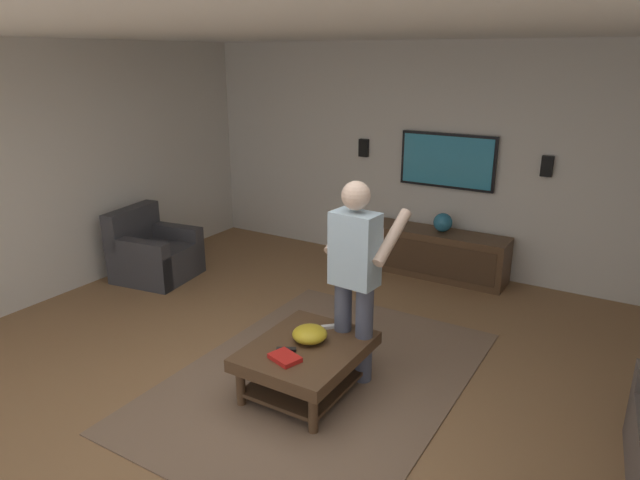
{
  "coord_description": "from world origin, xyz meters",
  "views": [
    {
      "loc": [
        -3.02,
        -2.14,
        2.53
      ],
      "look_at": [
        0.6,
        0.05,
        1.13
      ],
      "focal_mm": 31.83,
      "sensor_mm": 36.0,
      "label": 1
    }
  ],
  "objects_px": {
    "wall_speaker_left": "(547,166)",
    "wall_speaker_right": "(364,148)",
    "tv": "(447,161)",
    "armchair": "(154,255)",
    "vase_round": "(443,222)",
    "person_standing": "(356,270)",
    "bowl": "(310,334)",
    "remote_white": "(330,327)",
    "remote_black": "(286,350)",
    "media_console": "(434,253)",
    "book": "(285,358)",
    "coffee_table": "(307,357)"
  },
  "relations": [
    {
      "from": "armchair",
      "to": "tv",
      "type": "xyz_separation_m",
      "value": [
        2.02,
        -2.8,
        1.06
      ]
    },
    {
      "from": "armchair",
      "to": "wall_speaker_right",
      "type": "height_order",
      "value": "wall_speaker_right"
    },
    {
      "from": "bowl",
      "to": "vase_round",
      "type": "bearing_deg",
      "value": -1.13
    },
    {
      "from": "book",
      "to": "vase_round",
      "type": "distance_m",
      "value": 3.17
    },
    {
      "from": "armchair",
      "to": "tv",
      "type": "height_order",
      "value": "tv"
    },
    {
      "from": "tv",
      "to": "wall_speaker_right",
      "type": "height_order",
      "value": "tv"
    },
    {
      "from": "remote_white",
      "to": "vase_round",
      "type": "relative_size",
      "value": 0.68
    },
    {
      "from": "remote_white",
      "to": "coffee_table",
      "type": "bearing_deg",
      "value": -134.93
    },
    {
      "from": "media_console",
      "to": "tv",
      "type": "distance_m",
      "value": 1.09
    },
    {
      "from": "book",
      "to": "wall_speaker_right",
      "type": "xyz_separation_m",
      "value": [
        3.38,
        1.11,
        0.98
      ]
    },
    {
      "from": "media_console",
      "to": "bowl",
      "type": "xyz_separation_m",
      "value": [
        -2.79,
        -0.01,
        0.19
      ]
    },
    {
      "from": "book",
      "to": "wall_speaker_left",
      "type": "height_order",
      "value": "wall_speaker_left"
    },
    {
      "from": "tv",
      "to": "remote_black",
      "type": "bearing_deg",
      "value": -0.97
    },
    {
      "from": "armchair",
      "to": "remote_black",
      "type": "relative_size",
      "value": 6.12
    },
    {
      "from": "coffee_table",
      "to": "remote_black",
      "type": "bearing_deg",
      "value": 151.48
    },
    {
      "from": "vase_round",
      "to": "wall_speaker_left",
      "type": "distance_m",
      "value": 1.28
    },
    {
      "from": "coffee_table",
      "to": "wall_speaker_right",
      "type": "distance_m",
      "value": 3.49
    },
    {
      "from": "coffee_table",
      "to": "remote_white",
      "type": "bearing_deg",
      "value": -1.66
    },
    {
      "from": "vase_round",
      "to": "coffee_table",
      "type": "bearing_deg",
      "value": 179.17
    },
    {
      "from": "media_console",
      "to": "tv",
      "type": "xyz_separation_m",
      "value": [
        0.24,
        0.0,
        1.07
      ]
    },
    {
      "from": "person_standing",
      "to": "remote_white",
      "type": "bearing_deg",
      "value": 105.43
    },
    {
      "from": "remote_black",
      "to": "remote_white",
      "type": "bearing_deg",
      "value": -130.68
    },
    {
      "from": "remote_white",
      "to": "vase_round",
      "type": "height_order",
      "value": "vase_round"
    },
    {
      "from": "tv",
      "to": "bowl",
      "type": "height_order",
      "value": "tv"
    },
    {
      "from": "wall_speaker_left",
      "to": "wall_speaker_right",
      "type": "xyz_separation_m",
      "value": [
        0.0,
        2.19,
        0.02
      ]
    },
    {
      "from": "remote_black",
      "to": "wall_speaker_left",
      "type": "xyz_separation_m",
      "value": [
        3.27,
        -1.15,
        0.97
      ]
    },
    {
      "from": "person_standing",
      "to": "wall_speaker_left",
      "type": "relative_size",
      "value": 7.45
    },
    {
      "from": "coffee_table",
      "to": "remote_black",
      "type": "height_order",
      "value": "remote_black"
    },
    {
      "from": "vase_round",
      "to": "wall_speaker_left",
      "type": "bearing_deg",
      "value": -77.57
    },
    {
      "from": "person_standing",
      "to": "remote_black",
      "type": "height_order",
      "value": "person_standing"
    },
    {
      "from": "coffee_table",
      "to": "vase_round",
      "type": "relative_size",
      "value": 4.55
    },
    {
      "from": "remote_white",
      "to": "vase_round",
      "type": "xyz_separation_m",
      "value": [
        2.54,
        -0.03,
        0.25
      ]
    },
    {
      "from": "person_standing",
      "to": "book",
      "type": "xyz_separation_m",
      "value": [
        -0.65,
        0.23,
        -0.51
      ]
    },
    {
      "from": "tv",
      "to": "remote_black",
      "type": "distance_m",
      "value": 3.39
    },
    {
      "from": "bowl",
      "to": "book",
      "type": "xyz_separation_m",
      "value": [
        -0.33,
        0.0,
        -0.04
      ]
    },
    {
      "from": "tv",
      "to": "wall_speaker_left",
      "type": "xyz_separation_m",
      "value": [
        0.01,
        -1.1,
        0.04
      ]
    },
    {
      "from": "person_standing",
      "to": "wall_speaker_right",
      "type": "bearing_deg",
      "value": 30.56
    },
    {
      "from": "remote_white",
      "to": "wall_speaker_left",
      "type": "distance_m",
      "value": 3.12
    },
    {
      "from": "remote_white",
      "to": "remote_black",
      "type": "bearing_deg",
      "value": -143.88
    },
    {
      "from": "tv",
      "to": "vase_round",
      "type": "height_order",
      "value": "tv"
    },
    {
      "from": "coffee_table",
      "to": "remote_black",
      "type": "distance_m",
      "value": 0.21
    },
    {
      "from": "person_standing",
      "to": "vase_round",
      "type": "relative_size",
      "value": 7.45
    },
    {
      "from": "remote_black",
      "to": "media_console",
      "type": "bearing_deg",
      "value": -121.11
    },
    {
      "from": "tv",
      "to": "book",
      "type": "height_order",
      "value": "tv"
    },
    {
      "from": "vase_round",
      "to": "bowl",
      "type": "bearing_deg",
      "value": 178.87
    },
    {
      "from": "coffee_table",
      "to": "tv",
      "type": "xyz_separation_m",
      "value": [
        3.1,
        0.03,
        1.05
      ]
    },
    {
      "from": "armchair",
      "to": "tv",
      "type": "bearing_deg",
      "value": 27.3
    },
    {
      "from": "remote_black",
      "to": "vase_round",
      "type": "bearing_deg",
      "value": -122.42
    },
    {
      "from": "media_console",
      "to": "vase_round",
      "type": "height_order",
      "value": "vase_round"
    },
    {
      "from": "media_console",
      "to": "person_standing",
      "type": "relative_size",
      "value": 1.04
    }
  ]
}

